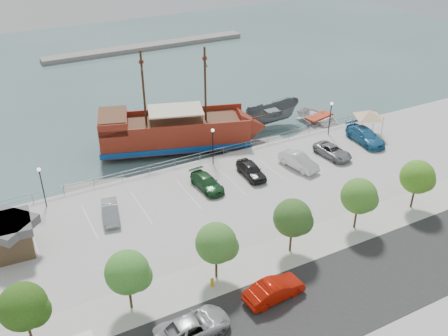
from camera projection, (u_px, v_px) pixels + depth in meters
name	position (u px, v px, depth m)	size (l,w,h in m)	color
ground	(242.00, 200.00, 50.89)	(160.00, 160.00, 0.00)	#3E5B5C
street	(345.00, 291.00, 38.11)	(100.00, 8.00, 0.04)	black
sidewalk	(299.00, 247.00, 42.71)	(100.00, 4.00, 0.05)	beige
seawall_railing	(208.00, 155.00, 56.12)	(50.00, 0.06, 1.00)	slate
far_shore	(147.00, 47.00, 96.95)	(40.00, 3.00, 0.80)	gray
pirate_ship	(187.00, 132.00, 59.82)	(20.82, 11.23, 12.90)	maroon
patrol_boat	(272.00, 115.00, 65.58)	(2.96, 7.86, 3.04)	#515559
speedboat	(319.00, 119.00, 66.55)	(4.61, 6.46, 1.34)	white
dock_west	(96.00, 186.00, 52.78)	(6.39, 1.83, 0.37)	gray
dock_mid	(256.00, 146.00, 60.75)	(7.83, 2.24, 0.45)	gray
dock_east	(316.00, 131.00, 64.44)	(7.02, 2.01, 0.40)	gray
shed	(9.00, 236.00, 41.34)	(4.04, 4.04, 3.13)	brown
canopy_tent	(370.00, 110.00, 60.35)	(5.61, 5.61, 3.65)	slate
street_van	(193.00, 327.00, 34.11)	(2.47, 5.36, 1.49)	#A5A6A7
street_sedan	(274.00, 290.00, 37.11)	(1.67, 4.80, 1.58)	#B41304
fire_hydrant	(212.00, 282.00, 38.34)	(0.29, 0.29, 0.82)	gold
lamp_post_left	(41.00, 180.00, 46.65)	(0.36, 0.36, 4.28)	black
lamp_post_mid	(213.00, 140.00, 53.92)	(0.36, 0.36, 4.28)	black
lamp_post_right	(331.00, 112.00, 60.39)	(0.36, 0.36, 4.28)	black
tree_a	(26.00, 308.00, 32.19)	(3.30, 3.20, 5.00)	#473321
tree_b	(130.00, 273.00, 35.02)	(3.30, 3.20, 5.00)	#473321
tree_c	(218.00, 244.00, 37.85)	(3.30, 3.20, 5.00)	#473321
tree_d	(294.00, 219.00, 40.68)	(3.30, 3.20, 5.00)	#473321
tree_e	(361.00, 197.00, 43.51)	(3.30, 3.20, 5.00)	#473321
tree_f	(419.00, 178.00, 46.34)	(3.30, 3.20, 5.00)	#473321
parked_car_b	(110.00, 212.00, 46.11)	(1.47, 4.21, 1.39)	#9FA2A8
parked_car_d	(207.00, 183.00, 50.61)	(1.91, 4.69, 1.36)	#1E4B27
parked_car_e	(251.00, 170.00, 52.66)	(1.80, 4.46, 1.52)	black
parked_car_f	(299.00, 161.00, 54.27)	(1.68, 4.82, 1.59)	silver
parked_car_g	(333.00, 151.00, 56.55)	(2.20, 4.78, 1.33)	gray
parked_car_h	(365.00, 136.00, 59.59)	(2.34, 5.75, 1.67)	#266A9D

